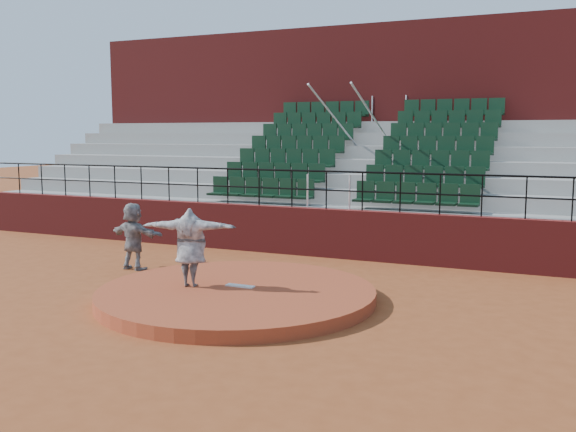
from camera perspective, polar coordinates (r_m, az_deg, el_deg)
The scene contains 9 objects.
ground at distance 12.89m, azimuth -4.58°, elevation -7.50°, with size 90.00×90.00×0.00m, color brown.
pitchers_mound at distance 12.85m, azimuth -4.58°, elevation -6.96°, with size 5.50×5.50×0.25m, color #A04123.
pitching_rubber at distance 12.95m, azimuth -4.27°, elevation -6.21°, with size 0.60×0.15×0.03m, color white.
boundary_wall at distance 17.21m, azimuth 3.40°, elevation -1.50°, with size 24.00×0.30×1.30m, color maroon.
wall_railing at distance 17.06m, azimuth 3.43°, elevation 3.08°, with size 24.04×0.05×1.03m.
seating_deck at distance 20.55m, azimuth 7.01°, elevation 2.12°, with size 24.00×5.97×4.63m.
press_box_facade at distance 24.27m, azimuth 9.86°, elevation 7.85°, with size 24.00×3.00×7.10m, color maroon.
pitcher at distance 12.96m, azimuth -8.67°, elevation -2.76°, with size 1.94×0.53×1.58m, color black.
fielder at distance 16.02m, azimuth -13.59°, elevation -1.75°, with size 1.52×0.48×1.64m, color black.
Camera 1 is at (5.99, -10.92, 3.30)m, focal length 40.00 mm.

